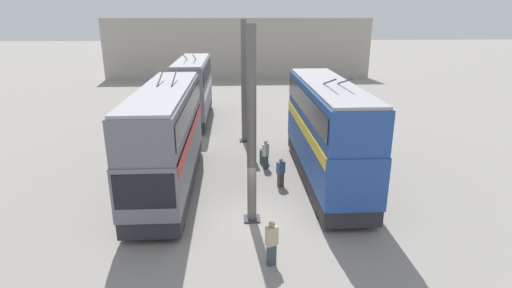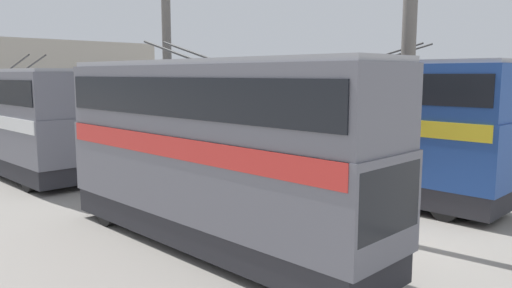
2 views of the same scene
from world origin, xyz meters
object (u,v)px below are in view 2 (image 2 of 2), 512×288
object	(u,v)px
bus_right_mid	(20,116)
person_by_left_row	(337,187)
person_aisle_midway	(273,177)
bus_left_far	(363,121)
oil_drum	(256,185)
bus_right_near	(211,143)

from	to	relation	value
bus_right_mid	person_by_left_row	distance (m)	15.23
person_aisle_midway	person_by_left_row	bearing A→B (deg)	-45.51
bus_left_far	oil_drum	size ratio (longest dim) A/B	13.08
bus_left_far	person_by_left_row	distance (m)	3.31
bus_right_mid	oil_drum	world-z (taller)	bus_right_mid
person_aisle_midway	oil_drum	world-z (taller)	person_aisle_midway
bus_left_far	person_by_left_row	bearing A→B (deg)	102.92
person_aisle_midway	oil_drum	size ratio (longest dim) A/B	2.03
person_aisle_midway	bus_right_near	bearing A→B (deg)	-123.18
bus_right_near	oil_drum	size ratio (longest dim) A/B	13.09
bus_left_far	bus_right_near	distance (m)	8.14
bus_left_far	person_by_left_row	xyz separation A→B (m)	(-0.55, 2.41, -2.20)
bus_left_far	oil_drum	bearing A→B (deg)	45.94
bus_left_far	bus_right_near	xyz separation A→B (m)	(-0.42, 8.13, -0.06)
oil_drum	bus_right_near	bearing A→B (deg)	123.21
bus_left_far	bus_right_near	bearing A→B (deg)	92.99
bus_left_far	bus_right_mid	distance (m)	15.68
person_by_left_row	oil_drum	xyz separation A→B (m)	(3.47, 0.61, -0.39)
person_by_left_row	oil_drum	world-z (taller)	person_by_left_row
bus_right_mid	person_by_left_row	xyz separation A→B (m)	(-13.97, -5.72, -2.05)
person_aisle_midway	oil_drum	distance (m)	1.04
bus_left_far	person_aisle_midway	distance (m)	4.17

